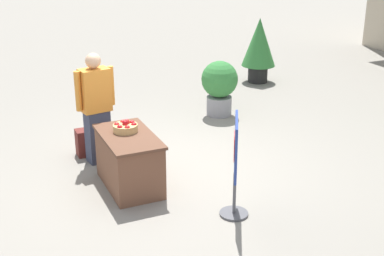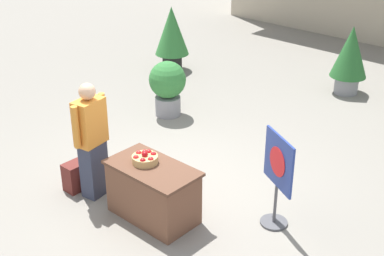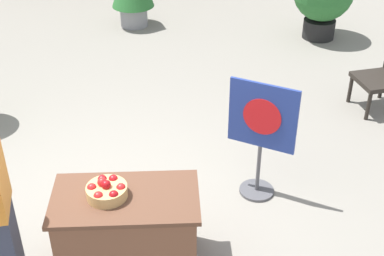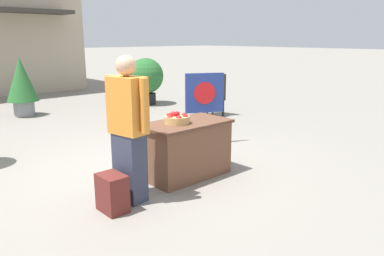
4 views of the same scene
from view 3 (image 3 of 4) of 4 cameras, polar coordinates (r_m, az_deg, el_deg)
ground_plane at (r=5.42m, az=-9.59°, el=-9.24°), size 120.00×120.00×0.00m
display_table at (r=4.66m, az=-6.86°, el=-10.86°), size 1.21×0.68×0.76m
apple_basket at (r=4.40m, az=-9.09°, el=-6.57°), size 0.33×0.33×0.16m
poster_board at (r=5.25m, az=7.39°, el=-0.65°), size 0.62×0.36×1.27m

